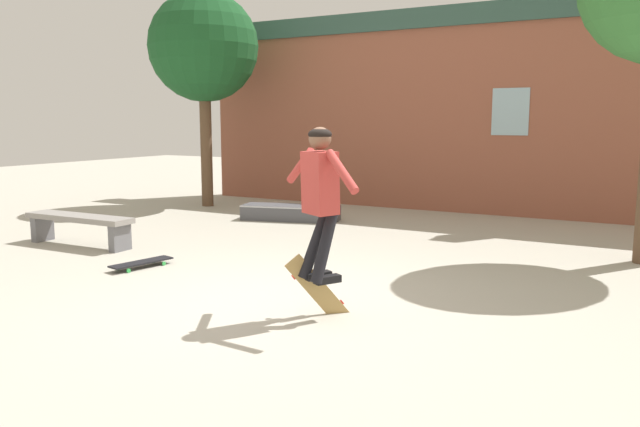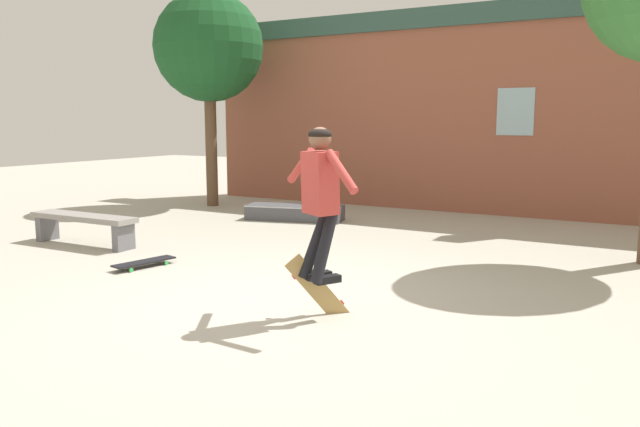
# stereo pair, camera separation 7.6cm
# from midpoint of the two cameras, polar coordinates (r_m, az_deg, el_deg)

# --- Properties ---
(ground_plane) EXTENTS (40.00, 40.00, 0.00)m
(ground_plane) POSITION_cam_midpoint_polar(r_m,az_deg,el_deg) (6.53, -3.86, -8.23)
(ground_plane) COLOR #B2AD9E
(building_backdrop) EXTENTS (13.23, 0.52, 5.36)m
(building_backdrop) POSITION_cam_midpoint_polar(r_m,az_deg,el_deg) (13.02, 14.15, 9.52)
(building_backdrop) COLOR #93513D
(building_backdrop) RESTS_ON ground_plane
(tree_left) EXTENTS (2.33, 2.33, 4.59)m
(tree_left) POSITION_cam_midpoint_polar(r_m,az_deg,el_deg) (13.94, -10.75, 14.66)
(tree_left) COLOR brown
(tree_left) RESTS_ON ground_plane
(park_bench) EXTENTS (1.89, 0.44, 0.47)m
(park_bench) POSITION_cam_midpoint_polar(r_m,az_deg,el_deg) (10.05, -21.36, -0.81)
(park_bench) COLOR gray
(park_bench) RESTS_ON ground_plane
(skate_ledge) EXTENTS (1.91, 1.02, 0.28)m
(skate_ledge) POSITION_cam_midpoint_polar(r_m,az_deg,el_deg) (11.79, -2.89, 0.07)
(skate_ledge) COLOR #4C4C51
(skate_ledge) RESTS_ON ground_plane
(skater) EXTENTS (1.09, 0.68, 1.46)m
(skater) POSITION_cam_midpoint_polar(r_m,az_deg,el_deg) (5.81, -0.36, 2.13)
(skater) COLOR #B23833
(skateboard_flipping) EXTENTS (0.50, 0.49, 0.78)m
(skateboard_flipping) POSITION_cam_midpoint_polar(r_m,az_deg,el_deg) (6.10, -0.45, -7.11)
(skateboard_flipping) COLOR #AD894C
(skateboard_resting) EXTENTS (0.38, 0.86, 0.08)m
(skateboard_resting) POSITION_cam_midpoint_polar(r_m,az_deg,el_deg) (8.35, -16.26, -4.32)
(skateboard_resting) COLOR black
(skateboard_resting) RESTS_ON ground_plane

